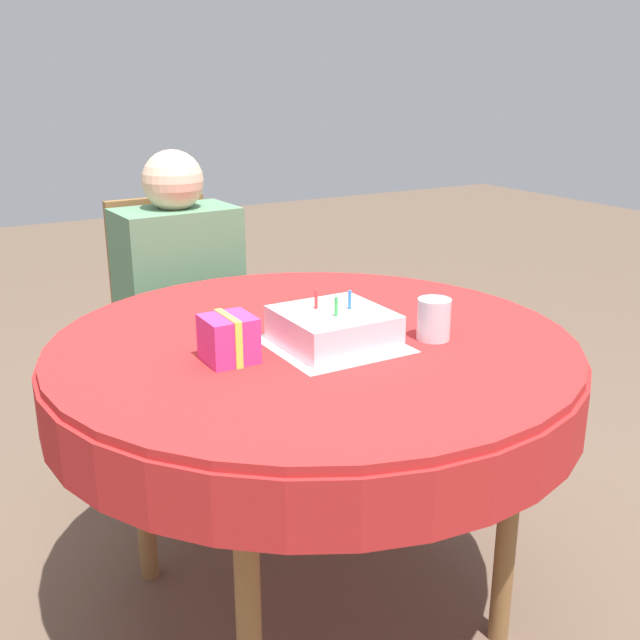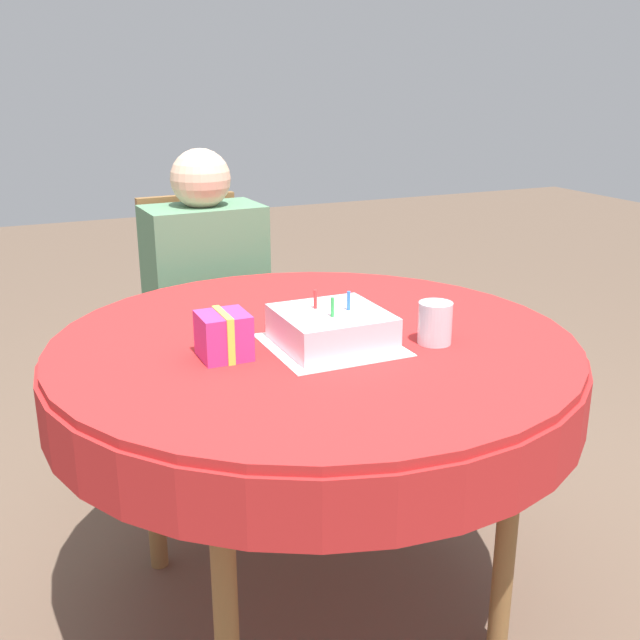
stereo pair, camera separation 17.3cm
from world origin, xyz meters
TOP-DOWN VIEW (x-y plane):
  - ground_plane at (0.00, 0.00)m, footprint 12.00×12.00m
  - dining_table at (0.00, 0.00)m, footprint 1.25×1.25m
  - chair at (-0.02, 0.94)m, footprint 0.40×0.40m
  - person at (-0.02, 0.85)m, footprint 0.39×0.34m
  - napkin at (0.01, -0.07)m, footprint 0.28×0.28m
  - birthday_cake at (0.01, -0.07)m, footprint 0.23×0.23m
  - drinking_glass at (0.24, -0.15)m, footprint 0.08×0.08m
  - gift_box at (-0.23, -0.04)m, footprint 0.11×0.11m

SIDE VIEW (x-z plane):
  - ground_plane at x=0.00m, z-range 0.00..0.00m
  - chair at x=-0.02m, z-range 0.03..0.98m
  - dining_table at x=0.00m, z-range 0.29..1.05m
  - person at x=-0.02m, z-range 0.11..1.24m
  - napkin at x=0.01m, z-range 0.76..0.76m
  - birthday_cake at x=0.01m, z-range 0.74..0.86m
  - drinking_glass at x=0.24m, z-range 0.76..0.85m
  - gift_box at x=-0.23m, z-range 0.75..0.86m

